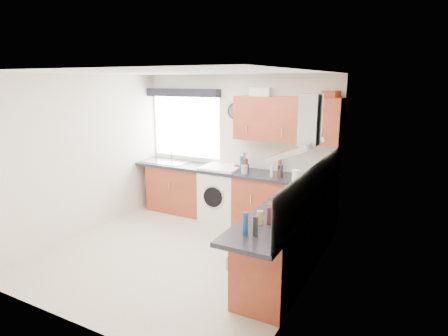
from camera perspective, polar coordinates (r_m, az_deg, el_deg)
The scene contains 38 objects.
ground_plane at distance 5.49m, azimuth -6.64°, elevation -12.80°, with size 3.60×3.60×0.00m, color beige.
ceiling at distance 4.94m, azimuth -7.43°, elevation 14.28°, with size 3.60×3.60×0.02m, color white.
wall_back at distance 6.59m, azimuth 1.94°, elevation 3.18°, with size 3.60×0.02×2.50m, color silver.
wall_front at distance 3.79m, azimuth -22.75°, elevation -5.51°, with size 3.60×0.02×2.50m, color silver.
wall_left at distance 6.25m, azimuth -20.70°, elevation 1.77°, with size 0.02×3.60×2.50m, color silver.
wall_right at distance 4.33m, azimuth 13.01°, elevation -2.55°, with size 0.02×3.60×2.50m, color silver.
window at distance 7.06m, azimuth -5.81°, elevation 6.25°, with size 1.40×0.02×1.10m, color white.
window_blind at distance 6.93m, azimuth -6.35°, elevation 11.33°, with size 1.50×0.18×0.14m, color black.
splashback at distance 4.63m, azimuth 13.82°, elevation -2.46°, with size 0.01×3.00×0.54m, color white.
base_cab_back at distance 6.58m, azimuth -0.01°, elevation -4.19°, with size 3.00×0.58×0.86m, color maroon.
base_cab_corner at distance 6.03m, azimuth 13.60°, elevation -6.23°, with size 0.60×0.60×0.86m, color maroon.
base_cab_right at distance 4.82m, azimuth 9.58°, elevation -11.12°, with size 0.58×2.10×0.86m, color maroon.
worktop_back at distance 6.40m, azimuth 0.74°, elevation -0.45°, with size 3.60×0.62×0.05m, color black.
worktop_right at distance 4.52m, azimuth 9.08°, elevation -6.55°, with size 0.62×2.42×0.05m, color black.
sink at distance 7.08m, azimuth -8.88°, elevation 1.25°, with size 0.84×0.46×0.10m, color #A7ADB0, non-canonical shape.
oven at distance 4.95m, azimuth 10.03°, elevation -10.50°, with size 0.56×0.58×0.85m, color black.
hob_plate at distance 4.78m, azimuth 10.27°, elevation -5.09°, with size 0.52×0.52×0.01m, color #A7ADB0.
extractor_hood at distance 4.55m, azimuth 11.91°, elevation 4.99°, with size 0.52×0.78×0.66m, color #A7ADB0, non-canonical shape.
upper_cabinets at distance 6.00m, azimuth 9.49°, elevation 7.31°, with size 1.70×0.35×0.70m, color maroon.
washing_machine at distance 6.60m, azimuth -0.35°, elevation -3.74°, with size 0.65×0.63×0.95m, color white.
wall_clock at distance 6.48m, azimuth 1.67°, elevation 8.64°, with size 0.29×0.29×0.04m, color black.
casserole at distance 6.23m, azimuth 5.66°, elevation 11.49°, with size 0.32×0.23×0.13m, color white.
storage_box at distance 5.89m, azimuth 16.05°, elevation 10.78°, with size 0.22×0.18×0.10m, color #BB3D1F.
utensil_pot at distance 6.12m, azimuth 3.16°, elevation -0.20°, with size 0.10×0.10×0.14m, color #A19584.
kitchen_roll at distance 5.38m, azimuth 10.94°, elevation -1.65°, with size 0.12×0.12×0.26m, color white.
tomato_cluster at distance 6.48m, azimuth 2.17°, elevation 0.20°, with size 0.13×0.13×0.06m, color #AC1010, non-canonical shape.
jar_0 at distance 6.02m, azimuth 8.34°, elevation -0.42°, with size 0.05×0.05×0.17m, color black.
jar_1 at distance 5.94m, azimuth 8.75°, elevation -0.50°, with size 0.04×0.04×0.19m, color #16204E.
jar_2 at distance 6.39m, azimuth 3.37°, elevation 0.58°, with size 0.07×0.07×0.19m, color maroon.
jar_3 at distance 6.22m, azimuth 8.51°, elevation 0.42°, with size 0.06×0.06×0.25m, color brown.
jar_4 at distance 5.92m, azimuth 7.28°, elevation -0.54°, with size 0.05×0.05×0.18m, color beige.
jar_5 at distance 6.21m, azimuth 2.73°, elevation 0.57°, with size 0.07×0.07×0.26m, color navy.
jar_6 at distance 6.13m, azimuth 3.66°, elevation -0.11°, with size 0.04×0.04×0.16m, color #1D154A.
jar_7 at distance 5.90m, azimuth 8.54°, elevation -0.87°, with size 0.05×0.05×0.14m, color #4A221A.
bottle_0 at distance 4.01m, azimuth 5.49°, elevation -7.52°, with size 0.07×0.07×0.15m, color #A68E39.
bottle_1 at distance 3.72m, azimuth 3.28°, elevation -8.47°, with size 0.06×0.06×0.23m, color navy.
bottle_2 at distance 3.72m, azimuth 4.81°, elevation -8.79°, with size 0.05×0.05×0.20m, color black.
bottle_3 at distance 4.01m, azimuth 7.06°, elevation -7.22°, with size 0.07×0.07×0.19m, color #421719.
Camera 1 is at (2.83, -4.04, 2.40)m, focal length 30.00 mm.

